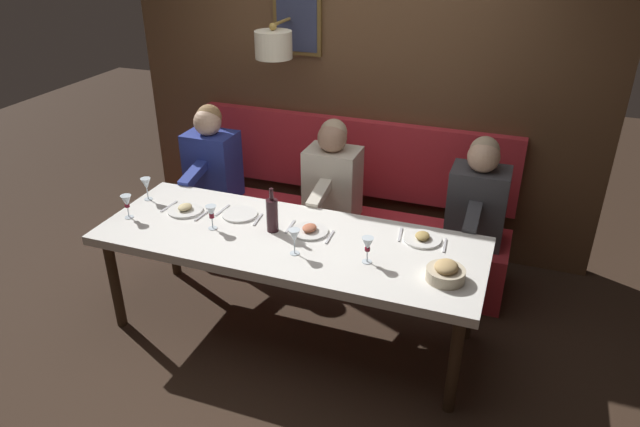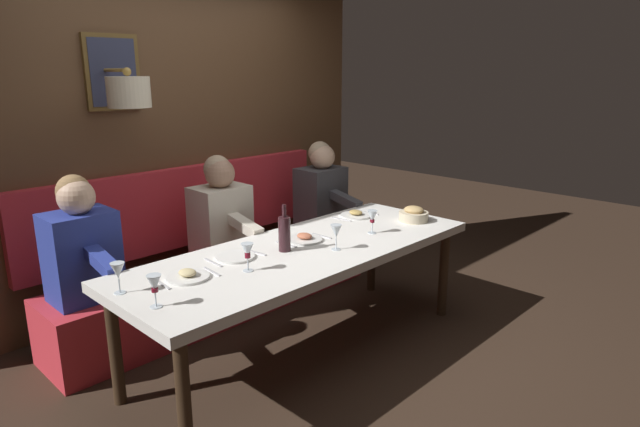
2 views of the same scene
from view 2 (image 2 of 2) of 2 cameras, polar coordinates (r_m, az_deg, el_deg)
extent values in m
plane|color=#332319|center=(3.76, -1.57, -14.40)|extent=(12.00, 12.00, 0.00)
cube|color=silver|center=(3.46, -1.65, -4.11)|extent=(0.90, 2.48, 0.06)
cylinder|color=#352416|center=(4.23, 12.97, -6.19)|extent=(0.07, 0.07, 0.68)
cylinder|color=#352416|center=(2.75, -14.25, -18.70)|extent=(0.07, 0.07, 0.68)
cylinder|color=#352416|center=(4.61, 5.52, -4.11)|extent=(0.07, 0.07, 0.68)
cylinder|color=#352416|center=(3.29, -20.91, -13.25)|extent=(0.07, 0.07, 0.68)
cube|color=red|center=(4.28, -10.03, -7.47)|extent=(0.52, 2.68, 0.45)
cube|color=brown|center=(4.47, -15.28, 9.45)|extent=(0.10, 3.88, 2.90)
cube|color=red|center=(4.51, -14.10, 0.77)|extent=(0.10, 2.68, 0.64)
cube|color=brown|center=(4.16, -21.16, 13.78)|extent=(0.04, 0.40, 0.52)
cube|color=#2D334C|center=(4.15, -21.04, 13.79)|extent=(0.01, 0.34, 0.46)
cylinder|color=#A37F38|center=(3.99, -20.96, 14.01)|extent=(0.35, 0.02, 0.02)
cylinder|color=beige|center=(3.84, -19.62, 12.03)|extent=(0.28, 0.28, 0.20)
sphere|color=#A37F38|center=(3.84, -19.79, 13.96)|extent=(0.06, 0.06, 0.06)
cube|color=#3D3D42|center=(4.79, 0.07, 1.57)|extent=(0.30, 0.40, 0.56)
sphere|color=#D1A889|center=(4.70, 0.25, 6.03)|extent=(0.22, 0.22, 0.22)
sphere|color=tan|center=(4.72, -0.02, 6.44)|extent=(0.20, 0.20, 0.20)
cube|color=#3D3D42|center=(4.59, 2.67, 1.47)|extent=(0.33, 0.09, 0.14)
cube|color=beige|center=(4.11, -10.48, -0.98)|extent=(0.30, 0.40, 0.56)
sphere|color=#A37A60|center=(4.00, -10.57, 4.19)|extent=(0.22, 0.22, 0.22)
sphere|color=tan|center=(4.02, -10.84, 4.67)|extent=(0.20, 0.20, 0.20)
cube|color=beige|center=(3.87, -8.00, -1.24)|extent=(0.33, 0.09, 0.14)
cube|color=#283893|center=(3.64, -23.92, -4.17)|extent=(0.30, 0.40, 0.56)
sphere|color=#D1A889|center=(3.52, -24.45, 1.60)|extent=(0.22, 0.22, 0.22)
sphere|color=#937047|center=(3.54, -24.68, 2.16)|extent=(0.20, 0.20, 0.20)
cube|color=#283893|center=(3.37, -22.09, -4.73)|extent=(0.33, 0.09, 0.14)
cylinder|color=silver|center=(3.59, -1.66, -2.78)|extent=(0.24, 0.24, 0.01)
ellipsoid|color=#B76647|center=(3.58, -1.66, -2.39)|extent=(0.11, 0.09, 0.04)
cube|color=silver|center=(3.67, 0.18, -2.40)|extent=(0.17, 0.02, 0.01)
cube|color=silver|center=(3.51, -3.58, -3.28)|extent=(0.18, 0.03, 0.01)
cylinder|color=white|center=(3.30, -9.00, -4.56)|extent=(0.24, 0.24, 0.01)
cube|color=silver|center=(3.37, -6.82, -4.12)|extent=(0.17, 0.03, 0.01)
cube|color=silver|center=(3.24, -11.26, -5.12)|extent=(0.18, 0.03, 0.01)
cylinder|color=white|center=(3.05, -13.86, -6.55)|extent=(0.24, 0.24, 0.01)
ellipsoid|color=#D1BC84|center=(3.04, -13.89, -6.10)|extent=(0.11, 0.09, 0.04)
cube|color=silver|center=(3.10, -11.39, -6.05)|extent=(0.17, 0.03, 0.01)
cube|color=silver|center=(3.00, -16.41, -7.17)|extent=(0.18, 0.03, 0.01)
cylinder|color=white|center=(4.18, 3.80, -0.22)|extent=(0.24, 0.24, 0.01)
ellipsoid|color=#AD8E4C|center=(4.17, 3.81, 0.12)|extent=(0.11, 0.09, 0.04)
cube|color=silver|center=(4.28, 5.27, 0.05)|extent=(0.17, 0.03, 0.01)
cube|color=silver|center=(4.09, 2.27, -0.60)|extent=(0.18, 0.04, 0.01)
cylinder|color=silver|center=(3.42, 1.71, -3.81)|extent=(0.06, 0.06, 0.00)
cylinder|color=silver|center=(3.40, 1.71, -3.18)|extent=(0.01, 0.01, 0.07)
cone|color=silver|center=(3.38, 1.72, -1.89)|extent=(0.07, 0.07, 0.08)
cylinder|color=silver|center=(3.09, -7.63, -6.01)|extent=(0.06, 0.06, 0.00)
cylinder|color=silver|center=(3.08, -7.65, -5.33)|extent=(0.01, 0.01, 0.07)
cone|color=silver|center=(3.05, -7.70, -3.92)|extent=(0.07, 0.07, 0.08)
cylinder|color=maroon|center=(3.06, -7.69, -4.40)|extent=(0.03, 0.03, 0.03)
cylinder|color=silver|center=(2.96, -20.43, -7.88)|extent=(0.06, 0.06, 0.00)
cylinder|color=silver|center=(2.94, -20.50, -7.17)|extent=(0.01, 0.01, 0.07)
cone|color=silver|center=(2.91, -20.65, -5.71)|extent=(0.07, 0.07, 0.08)
cylinder|color=silver|center=(3.77, 5.53, -2.05)|extent=(0.06, 0.06, 0.00)
cylinder|color=silver|center=(3.76, 5.55, -1.48)|extent=(0.01, 0.01, 0.07)
cone|color=silver|center=(3.74, 5.58, -0.30)|extent=(0.07, 0.07, 0.08)
cylinder|color=maroon|center=(3.74, 5.56, -0.79)|extent=(0.03, 0.03, 0.02)
cylinder|color=silver|center=(2.74, -16.97, -9.41)|extent=(0.06, 0.06, 0.00)
cylinder|color=silver|center=(2.72, -17.03, -8.66)|extent=(0.01, 0.01, 0.07)
cone|color=silver|center=(2.69, -17.16, -7.10)|extent=(0.07, 0.07, 0.08)
cylinder|color=maroon|center=(2.71, -17.11, -7.76)|extent=(0.03, 0.03, 0.02)
cylinder|color=#33191E|center=(3.37, -3.79, -2.19)|extent=(0.08, 0.08, 0.22)
cylinder|color=#33191E|center=(3.32, -3.83, 0.28)|extent=(0.03, 0.03, 0.08)
cylinder|color=beige|center=(4.10, 9.90, -0.30)|extent=(0.22, 0.22, 0.07)
ellipsoid|color=tan|center=(4.09, 9.93, 0.37)|extent=(0.15, 0.13, 0.06)
camera|label=1|loc=(3.70, 57.06, 19.93)|focal=32.66mm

